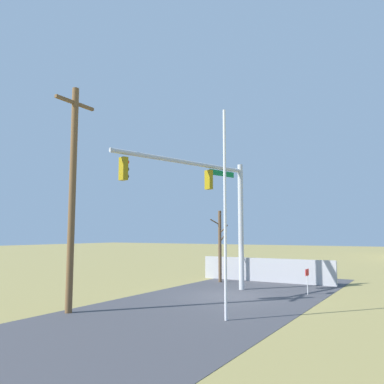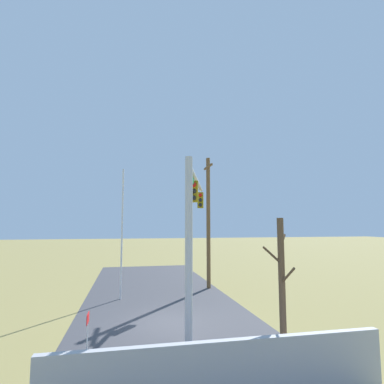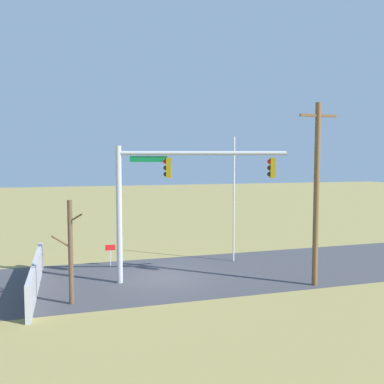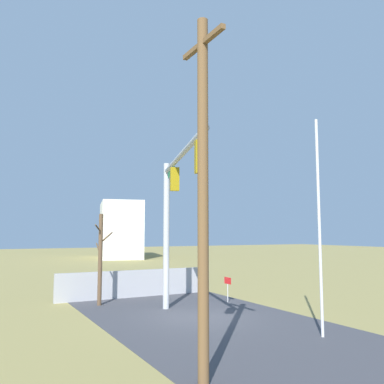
% 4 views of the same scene
% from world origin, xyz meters
% --- Properties ---
extents(ground_plane, '(160.00, 160.00, 0.00)m').
position_xyz_m(ground_plane, '(0.00, 0.00, 0.00)').
color(ground_plane, olive).
extents(road_surface, '(28.00, 8.00, 0.01)m').
position_xyz_m(road_surface, '(-4.00, 0.00, 0.01)').
color(road_surface, '#3D3D42').
rests_on(road_surface, ground_plane).
extents(sidewalk_corner, '(6.00, 6.00, 0.01)m').
position_xyz_m(sidewalk_corner, '(3.34, 0.41, 0.00)').
color(sidewalk_corner, '#B7B5AD').
rests_on(sidewalk_corner, ground_plane).
extents(retaining_fence, '(0.20, 8.33, 1.42)m').
position_xyz_m(retaining_fence, '(6.17, 0.50, 0.71)').
color(retaining_fence, '#A8A8AD').
rests_on(retaining_fence, ground_plane).
extents(signal_mast, '(7.83, 2.54, 6.65)m').
position_xyz_m(signal_mast, '(0.21, 1.04, 4.72)').
color(signal_mast, '#B2B5BA').
rests_on(signal_mast, ground_plane).
extents(flagpole, '(0.10, 0.10, 7.33)m').
position_xyz_m(flagpole, '(-4.65, -2.09, 3.67)').
color(flagpole, silver).
rests_on(flagpole, ground_plane).
extents(utility_pole, '(1.90, 0.26, 8.63)m').
position_xyz_m(utility_pole, '(-6.51, 3.49, 4.48)').
color(utility_pole, brown).
rests_on(utility_pole, ground_plane).
extents(bare_tree, '(1.27, 1.02, 4.33)m').
position_xyz_m(bare_tree, '(4.63, 2.83, 2.23)').
color(bare_tree, brown).
rests_on(bare_tree, ground_plane).
extents(open_sign, '(0.56, 0.04, 1.22)m').
position_xyz_m(open_sign, '(2.45, -3.00, 0.91)').
color(open_sign, silver).
rests_on(open_sign, ground_plane).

